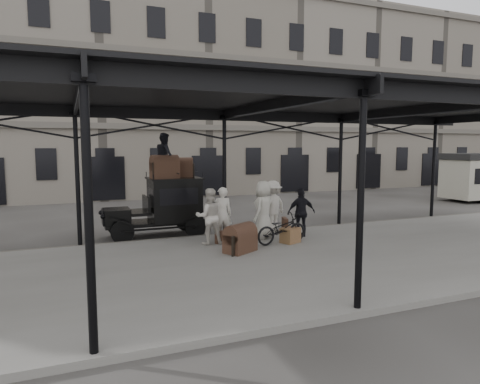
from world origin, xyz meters
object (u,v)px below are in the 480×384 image
at_px(steamer_trunk_platform, 240,240).
at_px(steamer_trunk_roof_near, 165,169).
at_px(porter_official, 301,212).
at_px(bicycle, 282,229).
at_px(porter_left, 222,214).
at_px(taxi, 166,204).

bearing_deg(steamer_trunk_platform, steamer_trunk_roof_near, 83.11).
xyz_separation_m(porter_official, bicycle, (-1.14, -0.71, -0.37)).
xyz_separation_m(porter_left, steamer_trunk_roof_near, (-1.53, 1.90, 1.47)).
bearing_deg(taxi, porter_left, -56.04).
distance_m(porter_left, porter_official, 2.85).
relative_size(taxi, steamer_trunk_roof_near, 3.78).
xyz_separation_m(porter_official, steamer_trunk_platform, (-2.82, -1.23, -0.50)).
distance_m(steamer_trunk_roof_near, steamer_trunk_platform, 4.36).
bearing_deg(porter_left, steamer_trunk_platform, 98.45).
bearing_deg(bicycle, porter_left, 47.79).
bearing_deg(porter_official, taxi, -21.77).
distance_m(porter_official, steamer_trunk_platform, 3.12).
height_order(porter_official, bicycle, porter_official).
bearing_deg(bicycle, steamer_trunk_platform, 99.03).
height_order(porter_left, porter_official, porter_left).
bearing_deg(porter_left, bicycle, 154.80).
bearing_deg(taxi, steamer_trunk_platform, -69.24).
height_order(porter_left, bicycle, porter_left).
xyz_separation_m(porter_left, steamer_trunk_platform, (-0.01, -1.65, -0.55)).
relative_size(porter_left, steamer_trunk_platform, 1.86).
height_order(taxi, steamer_trunk_platform, taxi).
bearing_deg(porter_official, porter_left, 0.84).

